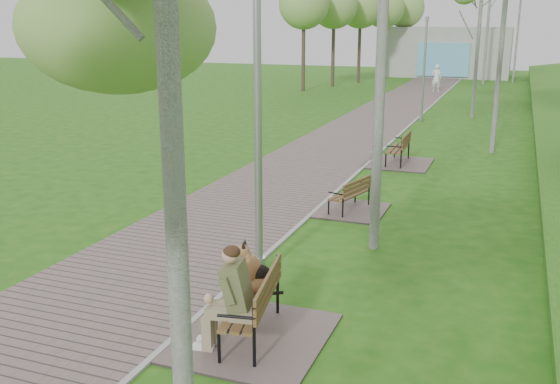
% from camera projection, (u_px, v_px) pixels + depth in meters
% --- Properties ---
extents(walkway, '(3.50, 67.00, 0.04)m').
position_uv_depth(walkway, '(357.00, 132.00, 25.57)').
color(walkway, '#685954').
rests_on(walkway, ground).
extents(kerb, '(0.10, 67.00, 0.05)m').
position_uv_depth(kerb, '(399.00, 135.00, 24.97)').
color(kerb, '#999993').
rests_on(kerb, ground).
extents(building_north, '(10.00, 5.20, 4.00)m').
position_uv_depth(building_north, '(447.00, 52.00, 51.54)').
color(building_north, '#9E9E99').
rests_on(building_north, ground).
extents(bench_main, '(2.04, 2.27, 1.78)m').
position_uv_depth(bench_main, '(245.00, 307.00, 8.82)').
color(bench_main, '#685954').
rests_on(bench_main, ground).
extents(bench_second, '(1.63, 1.81, 1.00)m').
position_uv_depth(bench_second, '(349.00, 204.00, 14.97)').
color(bench_second, '#685954').
rests_on(bench_second, ground).
extents(bench_third, '(1.99, 2.21, 1.22)m').
position_uv_depth(bench_third, '(398.00, 157.00, 19.94)').
color(bench_third, '#685954').
rests_on(bench_third, ground).
extents(lamp_post_near, '(0.22, 0.22, 5.77)m').
position_uv_depth(lamp_post_near, '(258.00, 126.00, 10.53)').
color(lamp_post_near, '#919398').
rests_on(lamp_post_near, ground).
extents(lamp_post_second, '(0.21, 0.21, 5.43)m').
position_uv_depth(lamp_post_second, '(377.00, 83.00, 19.68)').
color(lamp_post_second, '#919398').
rests_on(lamp_post_second, ground).
extents(lamp_post_third, '(0.18, 0.18, 4.63)m').
position_uv_depth(lamp_post_third, '(424.00, 73.00, 27.98)').
color(lamp_post_third, '#919398').
rests_on(lamp_post_third, ground).
extents(pedestrian_near, '(0.71, 0.53, 1.79)m').
position_uv_depth(pedestrian_near, '(436.00, 78.00, 40.01)').
color(pedestrian_near, white).
rests_on(pedestrian_near, ground).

